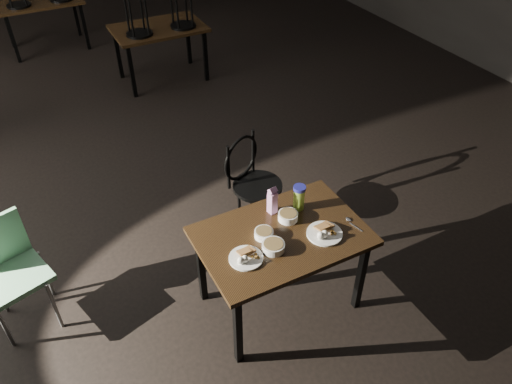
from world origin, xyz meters
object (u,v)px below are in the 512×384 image
main_table (282,242)px  juice_carton (272,201)px  bentwood_chair (251,178)px  water_bottle (299,197)px  school_chair (9,266)px

main_table → juice_carton: juice_carton is taller
juice_carton → bentwood_chair: 0.76m
bentwood_chair → water_bottle: bearing=-110.9°
water_bottle → bentwood_chair: size_ratio=0.22×
bentwood_chair → school_chair: bearing=160.0°
bentwood_chair → school_chair: size_ratio=1.02×
main_table → water_bottle: water_bottle is taller
juice_carton → school_chair: juice_carton is taller
water_bottle → school_chair: size_ratio=0.23×
main_table → school_chair: 1.98m
main_table → juice_carton: 0.31m
bentwood_chair → school_chair: 2.02m
juice_carton → water_bottle: size_ratio=1.13×
water_bottle → bentwood_chair: bearing=92.1°
juice_carton → school_chair: 1.96m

